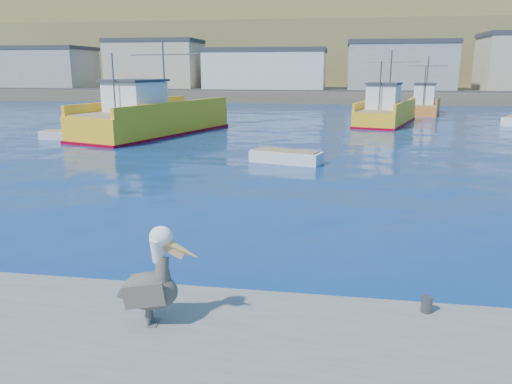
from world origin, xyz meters
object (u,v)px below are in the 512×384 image
Objects in this scene: trawler_yellow_a at (152,118)px; boat_orange at (424,104)px; pelican at (152,283)px; skiff_left at (67,135)px; trawler_yellow_b at (385,113)px; skiff_mid at (286,158)px.

boat_orange is (22.52, 20.72, -0.17)m from trawler_yellow_a.
trawler_yellow_a is 29.65m from pelican.
trawler_yellow_a is at bearing 33.70° from skiff_left.
skiff_left is (-27.51, -24.05, -0.76)m from boat_orange.
trawler_yellow_b is 26.18m from skiff_left.
boat_orange is 4.57× the size of pelican.
trawler_yellow_b is 6.14× the size of pelican.
trawler_yellow_a reaches higher than skiff_mid.
trawler_yellow_b is 38.32m from pelican.
boat_orange is at bearing 65.28° from trawler_yellow_b.
boat_orange is 2.26× the size of skiff_left.
trawler_yellow_a is at bearing -137.39° from boat_orange.
trawler_yellow_b is 3.04× the size of skiff_left.
skiff_left is 0.91× the size of skiff_mid.
boat_orange is 36.55m from skiff_left.
skiff_mid reaches higher than skiff_left.
trawler_yellow_a is 30.60m from boat_orange.
trawler_yellow_b is at bearing 30.48° from skiff_left.
skiff_left is (-4.99, -3.33, -0.93)m from trawler_yellow_a.
skiff_left is 28.92m from pelican.
trawler_yellow_b is at bearing 79.41° from pelican.
skiff_left is at bearing 122.44° from pelican.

